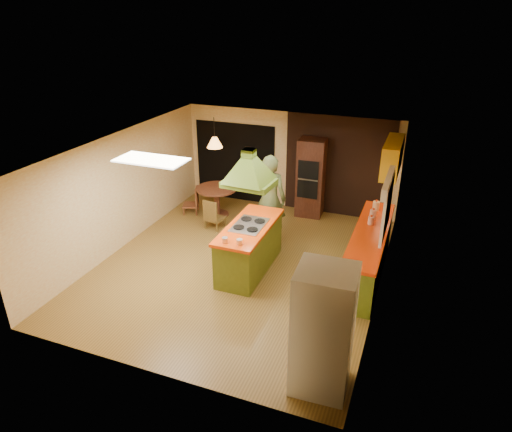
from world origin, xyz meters
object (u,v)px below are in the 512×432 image
at_px(kitchen_island, 249,247).
at_px(dining_table, 217,196).
at_px(refrigerator, 323,331).
at_px(canister_large, 373,214).
at_px(man, 270,199).
at_px(wall_oven, 311,178).

bearing_deg(kitchen_island, dining_table, 128.93).
bearing_deg(refrigerator, dining_table, 126.40).
relative_size(kitchen_island, dining_table, 1.96).
distance_m(kitchen_island, dining_table, 2.73).
distance_m(kitchen_island, canister_large, 2.58).
distance_m(man, wall_oven, 1.76).
bearing_deg(dining_table, kitchen_island, -50.93).
bearing_deg(kitchen_island, refrigerator, -50.99).
bearing_deg(wall_oven, canister_large, -48.28).
relative_size(refrigerator, dining_table, 1.86).
xyz_separation_m(man, refrigerator, (2.11, -3.86, -0.07)).
relative_size(wall_oven, dining_table, 1.96).
relative_size(kitchen_island, wall_oven, 1.00).
bearing_deg(refrigerator, canister_large, 85.51).
bearing_deg(dining_table, wall_oven, 22.77).
bearing_deg(man, dining_table, -29.22).
xyz_separation_m(kitchen_island, man, (-0.05, 1.33, 0.51)).
distance_m(man, canister_large, 2.23).
xyz_separation_m(wall_oven, canister_large, (1.74, -1.74, 0.04)).
height_order(refrigerator, wall_oven, wall_oven).
bearing_deg(dining_table, canister_large, -12.11).
distance_m(man, dining_table, 1.91).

